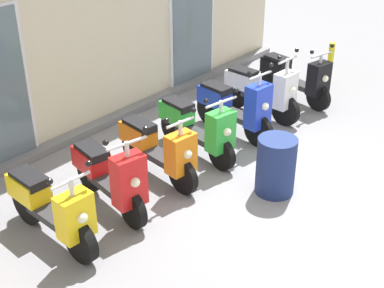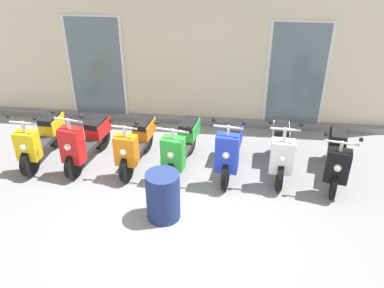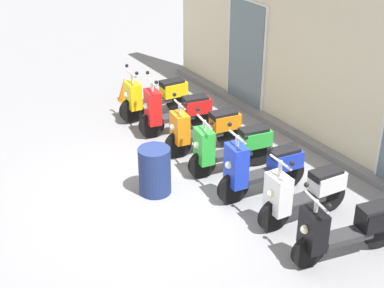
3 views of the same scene
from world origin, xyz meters
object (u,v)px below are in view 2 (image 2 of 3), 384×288
scooter_white (281,149)px  scooter_black (337,155)px  scooter_red (86,140)px  scooter_yellow (42,138)px  scooter_green (182,145)px  trash_bin (163,196)px  scooter_blue (231,148)px  scooter_orange (136,143)px

scooter_white → scooter_black: (0.95, -0.10, -0.01)m
scooter_red → scooter_white: bearing=1.3°
scooter_yellow → scooter_green: 2.63m
scooter_black → trash_bin: (-2.81, -1.35, -0.08)m
scooter_yellow → scooter_blue: 3.51m
scooter_white → scooter_black: bearing=-5.8°
scooter_green → scooter_white: (1.76, 0.03, 0.01)m
scooter_orange → scooter_green: 0.84m
scooter_yellow → scooter_black: bearing=-0.6°
scooter_black → scooter_white: bearing=174.2°
scooter_green → trash_bin: 1.42m
scooter_red → scooter_green: 1.76m
scooter_yellow → trash_bin: bearing=-29.1°
scooter_green → scooter_white: bearing=1.1°
scooter_green → scooter_black: 2.71m
scooter_red → scooter_yellow: bearing=177.6°
trash_bin → scooter_yellow: bearing=150.9°
scooter_green → scooter_black: scooter_green is taller
scooter_green → scooter_orange: bearing=179.4°
scooter_red → scooter_blue: bearing=-0.3°
scooter_blue → scooter_black: (1.83, -0.00, -0.04)m
scooter_blue → trash_bin: 1.68m
scooter_red → trash_bin: (1.66, -1.37, -0.09)m
scooter_green → scooter_blue: 0.88m
scooter_yellow → scooter_green: bearing=0.1°
scooter_red → scooter_white: size_ratio=0.97×
scooter_yellow → scooter_red: size_ratio=1.03×
scooter_yellow → scooter_black: 5.34m
scooter_green → scooter_black: bearing=-1.3°
scooter_black → trash_bin: bearing=-154.3°
scooter_orange → scooter_blue: 1.72m
scooter_black → scooter_blue: bearing=179.9°
scooter_orange → scooter_black: size_ratio=0.96×
scooter_blue → scooter_yellow: bearing=179.1°
scooter_orange → scooter_blue: bearing=-2.3°
scooter_white → trash_bin: (-1.86, -1.45, -0.09)m
scooter_green → scooter_black: (2.71, -0.06, -0.00)m
scooter_blue → scooter_black: size_ratio=0.98×
scooter_orange → scooter_black: scooter_orange is taller
scooter_orange → scooter_white: scooter_white is taller
scooter_red → trash_bin: scooter_red is taller
trash_bin → scooter_orange: bearing=117.3°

